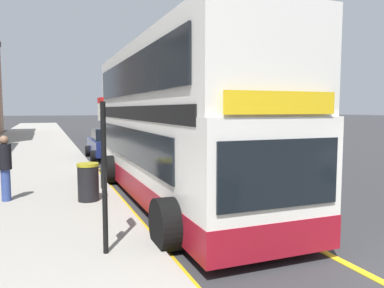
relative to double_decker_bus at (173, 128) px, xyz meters
The scene contains 9 objects.
ground_plane 25.15m from the double_decker_bus, 84.38° to the left, with size 260.00×260.00×0.00m, color #333335.
pavement_near 25.44m from the double_decker_bus, 100.32° to the left, with size 6.00×76.00×0.14m, color #A39E93.
double_decker_bus is the anchor object (origin of this frame).
bus_bay_markings 2.06m from the double_decker_bus, 154.45° to the right, with size 2.87×13.09×0.01m.
bus_stop_sign 4.57m from the double_decker_bus, 123.74° to the right, with size 0.09×0.51×2.68m.
parked_car_navy_distant 9.87m from the double_decker_bus, 92.11° to the left, with size 2.09×4.20×1.62m.
parked_car_grey_ahead 45.50m from the double_decker_bus, 81.01° to the left, with size 2.09×4.20×1.62m.
pedestrian_waiting_near_sign 4.66m from the double_decker_bus, 168.95° to the left, with size 0.34×0.34×1.78m.
litter_bin 2.79m from the double_decker_bus, behind, with size 0.59×0.59×1.03m.
Camera 1 is at (-5.89, -3.21, 2.62)m, focal length 35.08 mm.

